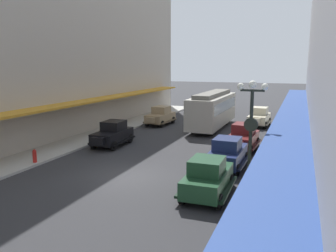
{
  "coord_description": "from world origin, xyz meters",
  "views": [
    {
      "loc": [
        8.5,
        -15.65,
        6.04
      ],
      "look_at": [
        0.0,
        6.0,
        1.8
      ],
      "focal_mm": 36.29,
      "sensor_mm": 36.0,
      "label": 1
    }
  ],
  "objects_px": {
    "parked_car_3": "(113,133)",
    "parked_car_4": "(160,115)",
    "pedestrian_0": "(284,219)",
    "streetcar": "(213,108)",
    "parked_car_5": "(228,152)",
    "pedestrian_1": "(284,144)",
    "lamp_post_with_clock": "(251,130)",
    "fire_hydrant": "(35,156)",
    "parked_car_2": "(243,136)",
    "parked_car_0": "(259,116)",
    "parked_car_1": "(208,176)"
  },
  "relations": [
    {
      "from": "parked_car_3",
      "to": "streetcar",
      "type": "relative_size",
      "value": 0.45
    },
    {
      "from": "parked_car_1",
      "to": "parked_car_0",
      "type": "bearing_deg",
      "value": 89.88
    },
    {
      "from": "parked_car_4",
      "to": "pedestrian_1",
      "type": "bearing_deg",
      "value": -36.19
    },
    {
      "from": "parked_car_0",
      "to": "parked_car_4",
      "type": "distance_m",
      "value": 9.84
    },
    {
      "from": "fire_hydrant",
      "to": "lamp_post_with_clock",
      "type": "bearing_deg",
      "value": 1.89
    },
    {
      "from": "parked_car_3",
      "to": "parked_car_5",
      "type": "bearing_deg",
      "value": -14.76
    },
    {
      "from": "parked_car_5",
      "to": "pedestrian_0",
      "type": "bearing_deg",
      "value": -66.53
    },
    {
      "from": "parked_car_2",
      "to": "pedestrian_0",
      "type": "distance_m",
      "value": 13.39
    },
    {
      "from": "parked_car_2",
      "to": "streetcar",
      "type": "height_order",
      "value": "streetcar"
    },
    {
      "from": "parked_car_5",
      "to": "pedestrian_1",
      "type": "relative_size",
      "value": 2.56
    },
    {
      "from": "parked_car_1",
      "to": "pedestrian_0",
      "type": "distance_m",
      "value": 4.95
    },
    {
      "from": "pedestrian_0",
      "to": "parked_car_0",
      "type": "bearing_deg",
      "value": 98.53
    },
    {
      "from": "parked_car_2",
      "to": "fire_hydrant",
      "type": "height_order",
      "value": "parked_car_2"
    },
    {
      "from": "lamp_post_with_clock",
      "to": "fire_hydrant",
      "type": "bearing_deg",
      "value": -178.11
    },
    {
      "from": "parked_car_3",
      "to": "parked_car_2",
      "type": "bearing_deg",
      "value": 14.3
    },
    {
      "from": "parked_car_0",
      "to": "parked_car_4",
      "type": "xyz_separation_m",
      "value": [
        -9.39,
        -2.96,
        0.0
      ]
    },
    {
      "from": "parked_car_0",
      "to": "lamp_post_with_clock",
      "type": "relative_size",
      "value": 0.84
    },
    {
      "from": "parked_car_0",
      "to": "lamp_post_with_clock",
      "type": "xyz_separation_m",
      "value": [
        1.63,
        -18.24,
        2.04
      ]
    },
    {
      "from": "parked_car_4",
      "to": "parked_car_2",
      "type": "bearing_deg",
      "value": -37.41
    },
    {
      "from": "streetcar",
      "to": "lamp_post_with_clock",
      "type": "distance_m",
      "value": 16.39
    },
    {
      "from": "pedestrian_0",
      "to": "fire_hydrant",
      "type": "bearing_deg",
      "value": 163.04
    },
    {
      "from": "parked_car_5",
      "to": "pedestrian_0",
      "type": "relative_size",
      "value": 2.56
    },
    {
      "from": "parked_car_4",
      "to": "parked_car_3",
      "type": "bearing_deg",
      "value": -89.38
    },
    {
      "from": "parked_car_2",
      "to": "parked_car_4",
      "type": "distance_m",
      "value": 11.86
    },
    {
      "from": "parked_car_0",
      "to": "parked_car_5",
      "type": "bearing_deg",
      "value": -90.27
    },
    {
      "from": "parked_car_2",
      "to": "parked_car_3",
      "type": "xyz_separation_m",
      "value": [
        -9.32,
        -2.38,
        0.0
      ]
    },
    {
      "from": "parked_car_2",
      "to": "pedestrian_1",
      "type": "xyz_separation_m",
      "value": [
        2.9,
        -1.81,
        0.07
      ]
    },
    {
      "from": "parked_car_4",
      "to": "fire_hydrant",
      "type": "height_order",
      "value": "parked_car_4"
    },
    {
      "from": "parked_car_0",
      "to": "parked_car_4",
      "type": "bearing_deg",
      "value": -162.51
    },
    {
      "from": "lamp_post_with_clock",
      "to": "pedestrian_0",
      "type": "bearing_deg",
      "value": -69.32
    },
    {
      "from": "parked_car_0",
      "to": "parked_car_2",
      "type": "relative_size",
      "value": 1.0
    },
    {
      "from": "parked_car_1",
      "to": "parked_car_2",
      "type": "height_order",
      "value": "same"
    },
    {
      "from": "streetcar",
      "to": "pedestrian_0",
      "type": "bearing_deg",
      "value": -69.67
    },
    {
      "from": "parked_car_4",
      "to": "streetcar",
      "type": "bearing_deg",
      "value": 0.72
    },
    {
      "from": "streetcar",
      "to": "pedestrian_0",
      "type": "distance_m",
      "value": 21.58
    },
    {
      "from": "parked_car_0",
      "to": "lamp_post_with_clock",
      "type": "distance_m",
      "value": 18.43
    },
    {
      "from": "parked_car_2",
      "to": "parked_car_3",
      "type": "relative_size",
      "value": 1.0
    },
    {
      "from": "parked_car_2",
      "to": "parked_car_5",
      "type": "distance_m",
      "value": 4.8
    },
    {
      "from": "parked_car_1",
      "to": "streetcar",
      "type": "height_order",
      "value": "streetcar"
    },
    {
      "from": "parked_car_3",
      "to": "parked_car_1",
      "type": "bearing_deg",
      "value": -37.44
    },
    {
      "from": "pedestrian_1",
      "to": "parked_car_3",
      "type": "bearing_deg",
      "value": -177.36
    },
    {
      "from": "parked_car_4",
      "to": "streetcar",
      "type": "relative_size",
      "value": 0.45
    },
    {
      "from": "streetcar",
      "to": "fire_hydrant",
      "type": "xyz_separation_m",
      "value": [
        -7.09,
        -15.77,
        -1.34
      ]
    },
    {
      "from": "parked_car_3",
      "to": "parked_car_4",
      "type": "bearing_deg",
      "value": 90.62
    },
    {
      "from": "lamp_post_with_clock",
      "to": "pedestrian_1",
      "type": "bearing_deg",
      "value": 78.16
    },
    {
      "from": "fire_hydrant",
      "to": "pedestrian_1",
      "type": "bearing_deg",
      "value": 25.43
    },
    {
      "from": "streetcar",
      "to": "lamp_post_with_clock",
      "type": "bearing_deg",
      "value": -69.77
    },
    {
      "from": "parked_car_1",
      "to": "parked_car_2",
      "type": "xyz_separation_m",
      "value": [
        0.08,
        9.45,
        0.0
      ]
    },
    {
      "from": "parked_car_2",
      "to": "fire_hydrant",
      "type": "bearing_deg",
      "value": -142.72
    },
    {
      "from": "pedestrian_0",
      "to": "streetcar",
      "type": "bearing_deg",
      "value": 110.33
    }
  ]
}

